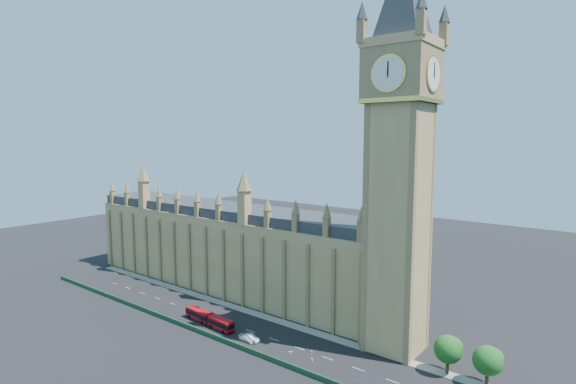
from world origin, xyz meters
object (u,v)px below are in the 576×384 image
Objects in this scene: red_bus at (209,319)px; car_white at (247,339)px; car_grey at (225,327)px; car_silver at (251,338)px.

red_bus reaches higher than car_white.
car_silver reaches higher than car_grey.
car_white is (9.35, -1.59, -0.03)m from car_grey.
car_white is at bearing 144.46° from car_silver.
car_white is at bearing 0.04° from red_bus.
car_grey reaches higher than car_white.
car_silver is at bearing -87.67° from car_grey.
red_bus is 3.94× the size of car_white.
car_silver is (15.68, -0.42, -0.82)m from red_bus.
car_silver is (9.95, -0.81, 0.10)m from car_grey.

